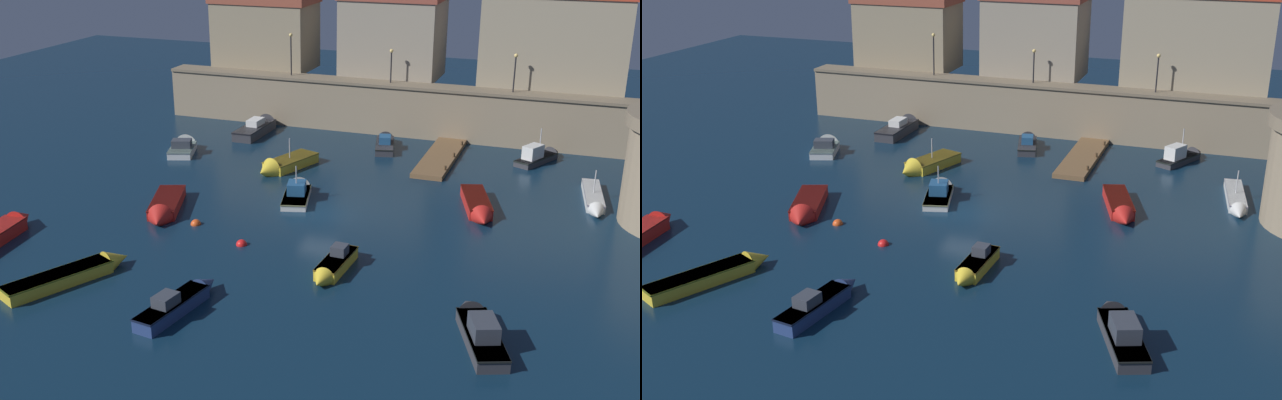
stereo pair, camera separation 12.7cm
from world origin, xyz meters
TOP-DOWN VIEW (x-y plane):
  - ground_plane at (0.00, 0.00)m, footprint 116.57×116.57m
  - quay_wall at (0.00, 20.49)m, footprint 44.00×2.43m
  - old_town_backdrop at (1.50, 24.43)m, footprint 37.83×6.17m
  - pier_dock at (5.18, 14.27)m, footprint 2.43×10.32m
  - quay_lamp_0 at (-10.15, 20.49)m, footprint 0.32×0.32m
  - quay_lamp_1 at (-0.77, 20.49)m, footprint 0.32×0.32m
  - quay_lamp_2 at (9.75, 20.49)m, footprint 0.32×0.32m
  - moored_boat_1 at (-2.52, 2.72)m, footprint 3.02×5.56m
  - moored_boat_2 at (12.48, -12.00)m, footprint 3.63×6.28m
  - moored_boat_3 at (12.73, 16.72)m, footprint 3.63×5.48m
  - moored_boat_4 at (-5.72, 7.56)m, footprint 3.64×6.10m
  - moored_boat_5 at (-2.10, -14.46)m, footprint 1.99×6.09m
  - moored_boat_6 at (-9.59, -3.45)m, footprint 3.91×6.59m
  - moored_boat_7 at (3.80, -8.00)m, footprint 1.40×4.89m
  - moored_boat_8 at (9.89, 3.88)m, footprint 3.29×6.45m
  - moored_boat_9 at (0.06, 16.20)m, footprint 2.67×5.51m
  - moored_boat_10 at (17.07, 8.11)m, footprint 1.87×7.05m
  - moored_boat_11 at (-11.80, 16.74)m, footprint 1.87×6.83m
  - moored_boat_12 at (-9.16, -13.57)m, footprint 4.37×7.17m
  - moored_boat_13 at (-15.27, 9.27)m, footprint 3.19×4.73m
  - mooring_buoy_0 at (-6.75, -4.35)m, footprint 0.67×0.67m
  - mooring_buoy_1 at (-2.62, -6.24)m, footprint 0.67×0.67m

SIDE VIEW (x-z plane):
  - ground_plane at x=0.00m, z-range 0.00..0.00m
  - mooring_buoy_0 at x=-6.75m, z-range -0.33..0.33m
  - mooring_buoy_1 at x=-2.62m, z-range -0.34..0.34m
  - pier_dock at x=5.18m, z-range -0.17..0.53m
  - moored_boat_10 at x=17.07m, z-range -0.91..1.53m
  - moored_boat_1 at x=-2.52m, z-range -1.17..1.90m
  - moored_boat_6 at x=-9.59m, z-range -0.47..1.22m
  - moored_boat_12 at x=-9.16m, z-range -0.29..1.06m
  - moored_boat_9 at x=0.06m, z-range -0.41..1.19m
  - moored_boat_13 at x=-15.27m, z-range -0.51..1.31m
  - moored_boat_4 at x=-5.72m, z-range -1.01..1.83m
  - moored_boat_8 at x=9.89m, z-range -0.31..1.13m
  - moored_boat_7 at x=3.80m, z-range -0.33..1.16m
  - moored_boat_5 at x=-2.10m, z-range -0.30..1.21m
  - moored_boat_3 at x=12.73m, z-range -1.10..2.01m
  - moored_boat_2 at x=12.48m, z-range -0.44..1.41m
  - moored_boat_11 at x=-11.80m, z-range -0.42..1.41m
  - quay_wall at x=0.00m, z-range 0.02..4.55m
  - quay_lamp_1 at x=-0.77m, z-range 5.06..8.01m
  - quay_lamp_2 at x=9.75m, z-range 5.09..8.30m
  - quay_lamp_0 at x=-10.15m, z-range 5.13..8.94m
  - old_town_backdrop at x=1.50m, z-range 3.99..12.49m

